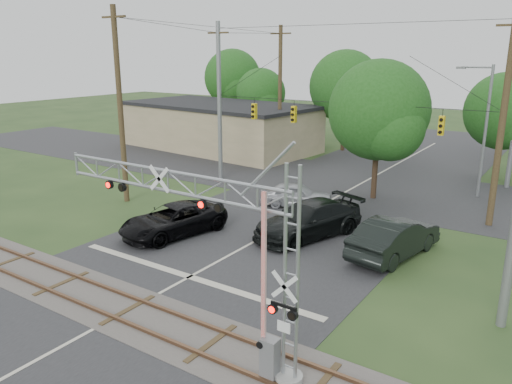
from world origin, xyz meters
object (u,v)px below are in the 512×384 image
Objects in this scene: streetlight at (483,125)px; traffic_signal_span at (352,113)px; pickup_black at (173,220)px; crossing_gantry at (210,235)px; car_dark at (308,220)px; sedan_silver at (297,195)px; commercial_building at (219,126)px.

traffic_signal_span is at bearing -139.32° from streetlight.
streetlight is at bearing 67.07° from pickup_black.
crossing_gantry is at bearing -97.72° from streetlight.
crossing_gantry is 11.78m from pickup_black.
streetlight is at bearing 85.54° from car_dark.
traffic_signal_span reaches higher than car_dark.
crossing_gantry is 0.49× the size of traffic_signal_span.
sedan_silver is (-3.13, 4.30, -0.17)m from car_dark.
pickup_black is (-8.58, 7.39, -3.24)m from crossing_gantry.
commercial_building reaches higher than sedan_silver.
traffic_signal_span is 4.38× the size of sedan_silver.
traffic_signal_span is at bearing 116.94° from car_dark.
traffic_signal_span is at bearing -58.78° from sedan_silver.
sedan_silver is at bearing -135.76° from streetlight.
pickup_black is 8.59m from sedan_silver.
crossing_gantry is 24.36m from streetlight.
sedan_silver is at bearing 82.30° from pickup_black.
streetlight reaches higher than commercial_building.
commercial_building is 25.52m from streetlight.
commercial_building is at bearing 127.45° from crossing_gantry.
pickup_black is 24.85m from commercial_building.
crossing_gantry is 2.14× the size of sedan_silver.
sedan_silver is (-5.63, 15.46, -3.30)m from crossing_gantry.
pickup_black reaches higher than sedan_silver.
crossing_gantry is at bearing -79.39° from traffic_signal_span.
sedan_silver is 13.08m from streetlight.
commercial_building is 2.33× the size of streetlight.
commercial_building is (-16.13, 12.95, 1.51)m from sedan_silver.
car_dark is at bearing -114.00° from streetlight.
pickup_black is 1.32× the size of sedan_silver.
crossing_gantry is at bearing -28.40° from pickup_black.
traffic_signal_span is 3.05× the size of car_dark.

